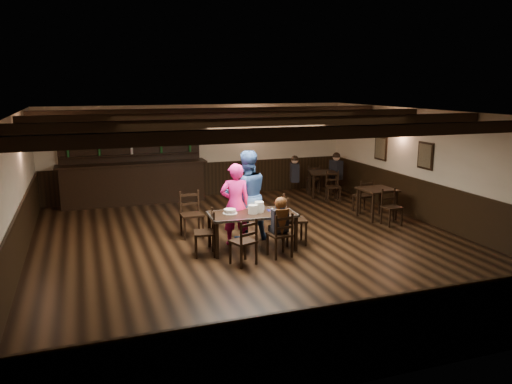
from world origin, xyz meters
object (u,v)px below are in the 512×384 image
object	(u,v)px
man_blue	(247,195)
woman_pink	(235,204)
chair_near_left	(246,239)
dining_table	(252,216)
chair_near_right	(282,232)
cake	(230,211)
bar_counter	(133,178)

from	to	relation	value
man_blue	woman_pink	bearing A→B (deg)	42.02
chair_near_left	man_blue	xyz separation A→B (m)	(0.53, 1.55, 0.44)
dining_table	chair_near_right	world-z (taller)	chair_near_right
chair_near_left	chair_near_right	distance (m)	0.80
cake	woman_pink	bearing A→B (deg)	56.62
dining_table	chair_near_left	world-z (taller)	chair_near_left
chair_near_right	man_blue	distance (m)	1.47
chair_near_left	bar_counter	bearing A→B (deg)	103.79
man_blue	cake	bearing A→B (deg)	50.35
chair_near_left	bar_counter	size ratio (longest dim) A/B	0.22
chair_near_left	woman_pink	bearing A→B (deg)	81.33
chair_near_left	chair_near_right	world-z (taller)	same
chair_near_left	man_blue	bearing A→B (deg)	71.07
bar_counter	cake	bearing A→B (deg)	-73.74
woman_pink	man_blue	xyz separation A→B (m)	(0.34, 0.27, 0.11)
chair_near_right	man_blue	size ratio (longest dim) A/B	0.46
cake	man_blue	bearing A→B (deg)	47.18
chair_near_left	woman_pink	distance (m)	1.34
cake	dining_table	bearing A→B (deg)	-14.35
chair_near_left	cake	world-z (taller)	chair_near_left
chair_near_right	cake	xyz separation A→B (m)	(-0.80, 0.78, 0.28)
dining_table	bar_counter	bearing A→B (deg)	110.43
chair_near_right	bar_counter	world-z (taller)	bar_counter
dining_table	bar_counter	world-z (taller)	bar_counter
dining_table	cake	size ratio (longest dim) A/B	6.02
woman_pink	man_blue	world-z (taller)	man_blue
man_blue	chair_near_left	bearing A→B (deg)	74.24
bar_counter	woman_pink	bearing A→B (deg)	-70.23
chair_near_right	man_blue	world-z (taller)	man_blue
chair_near_right	man_blue	bearing A→B (deg)	100.32
woman_pink	man_blue	size ratio (longest dim) A/B	0.89
dining_table	cake	bearing A→B (deg)	165.65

